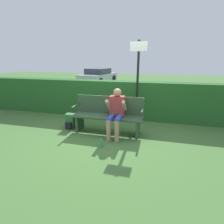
{
  "coord_description": "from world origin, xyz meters",
  "views": [
    {
      "loc": [
        1.21,
        -4.25,
        1.94
      ],
      "look_at": [
        0.15,
        -0.1,
        0.64
      ],
      "focal_mm": 28.0,
      "sensor_mm": 36.0,
      "label": 1
    }
  ],
  "objects_px": {
    "park_bench": "(108,115)",
    "water_bottle": "(101,143)",
    "signpost": "(138,77)",
    "parked_car": "(98,76)",
    "backpack": "(70,121)",
    "person_seated": "(116,110)"
  },
  "relations": [
    {
      "from": "park_bench",
      "to": "water_bottle",
      "type": "distance_m",
      "value": 0.97
    },
    {
      "from": "park_bench",
      "to": "water_bottle",
      "type": "bearing_deg",
      "value": -85.31
    },
    {
      "from": "signpost",
      "to": "parked_car",
      "type": "bearing_deg",
      "value": 115.48
    },
    {
      "from": "backpack",
      "to": "person_seated",
      "type": "bearing_deg",
      "value": -6.39
    },
    {
      "from": "person_seated",
      "to": "water_bottle",
      "type": "xyz_separation_m",
      "value": [
        -0.18,
        -0.73,
        -0.59
      ]
    },
    {
      "from": "parked_car",
      "to": "park_bench",
      "type": "bearing_deg",
      "value": -148.95
    },
    {
      "from": "park_bench",
      "to": "person_seated",
      "type": "relative_size",
      "value": 1.53
    },
    {
      "from": "park_bench",
      "to": "water_bottle",
      "type": "relative_size",
      "value": 9.15
    },
    {
      "from": "water_bottle",
      "to": "signpost",
      "type": "relative_size",
      "value": 0.08
    },
    {
      "from": "person_seated",
      "to": "signpost",
      "type": "xyz_separation_m",
      "value": [
        0.4,
        1.02,
        0.75
      ]
    },
    {
      "from": "signpost",
      "to": "backpack",
      "type": "bearing_deg",
      "value": -154.39
    },
    {
      "from": "park_bench",
      "to": "parked_car",
      "type": "xyz_separation_m",
      "value": [
        -3.57,
        9.74,
        0.08
      ]
    },
    {
      "from": "parked_car",
      "to": "signpost",
      "type": "bearing_deg",
      "value": -143.6
    },
    {
      "from": "water_bottle",
      "to": "backpack",
      "type": "bearing_deg",
      "value": 144.02
    },
    {
      "from": "signpost",
      "to": "water_bottle",
      "type": "bearing_deg",
      "value": -108.48
    },
    {
      "from": "person_seated",
      "to": "parked_car",
      "type": "bearing_deg",
      "value": 111.13
    },
    {
      "from": "park_bench",
      "to": "signpost",
      "type": "relative_size",
      "value": 0.76
    },
    {
      "from": "person_seated",
      "to": "signpost",
      "type": "bearing_deg",
      "value": 68.44
    },
    {
      "from": "backpack",
      "to": "parked_car",
      "type": "relative_size",
      "value": 0.1
    },
    {
      "from": "backpack",
      "to": "water_bottle",
      "type": "xyz_separation_m",
      "value": [
        1.22,
        -0.89,
        -0.11
      ]
    },
    {
      "from": "backpack",
      "to": "parked_car",
      "type": "xyz_separation_m",
      "value": [
        -2.42,
        9.74,
        0.37
      ]
    },
    {
      "from": "person_seated",
      "to": "park_bench",
      "type": "bearing_deg",
      "value": 149.1
    }
  ]
}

